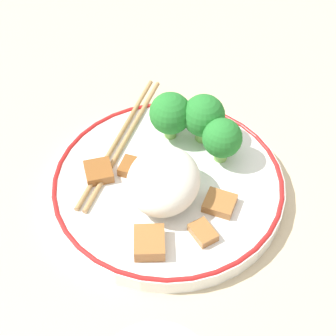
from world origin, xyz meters
name	(u,v)px	position (x,y,z in m)	size (l,w,h in m)	color
ground_plane	(168,192)	(0.00, 0.00, 0.00)	(3.00, 3.00, 0.00)	#C6B28E
plate	(168,185)	(0.00, 0.00, 0.01)	(0.24, 0.24, 0.02)	white
rice_mound	(164,181)	(0.02, 0.00, 0.04)	(0.08, 0.07, 0.05)	white
broccoli_back_left	(222,139)	(-0.04, 0.05, 0.05)	(0.04, 0.04, 0.05)	#7FB756
broccoli_back_center	(204,116)	(-0.07, 0.02, 0.05)	(0.05, 0.05, 0.06)	#7FB756
broccoli_back_right	(170,114)	(-0.07, -0.01, 0.05)	(0.05, 0.05, 0.06)	#7FB756
meat_near_front	(220,203)	(0.02, 0.06, 0.02)	(0.03, 0.03, 0.01)	#9E6633
meat_near_left	(149,243)	(0.08, 0.00, 0.02)	(0.04, 0.04, 0.01)	#9E6633
meat_near_right	(131,167)	(-0.01, -0.04, 0.02)	(0.03, 0.02, 0.01)	brown
meat_near_back	(99,172)	(0.01, -0.07, 0.02)	(0.04, 0.04, 0.01)	brown
meat_on_rice_edge	(203,232)	(0.06, 0.05, 0.02)	(0.03, 0.03, 0.01)	#9E6633
chopsticks	(121,140)	(-0.04, -0.06, 0.02)	(0.21, 0.04, 0.01)	#AD8451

